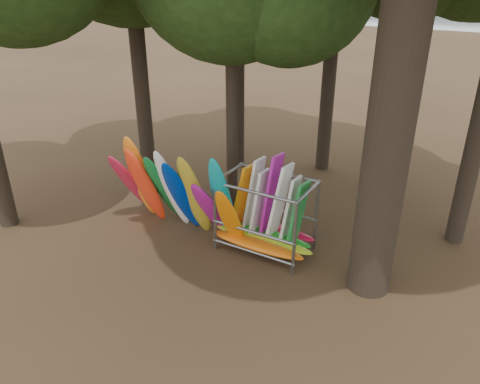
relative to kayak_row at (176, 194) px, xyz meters
The scene contains 4 objects.
ground 2.37m from the kayak_row, 13.25° to the right, with size 120.00×120.00×0.00m, color #47331E.
lake 59.61m from the kayak_row, 88.20° to the left, with size 160.00×160.00×0.00m, color gray.
kayak_row is the anchor object (origin of this frame).
storage_rack 2.84m from the kayak_row, 12.60° to the left, with size 3.15×1.59×2.92m.
Camera 1 is at (6.23, -9.48, 7.55)m, focal length 35.00 mm.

